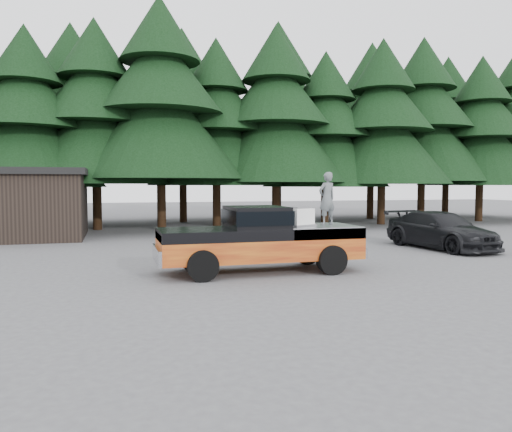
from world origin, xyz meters
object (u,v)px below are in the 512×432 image
object	(u,v)px
air_compressor	(299,218)
parked_car	(441,230)
pickup_truck	(260,249)
man_on_bed	(327,198)

from	to	relation	value
air_compressor	parked_car	world-z (taller)	air_compressor
pickup_truck	air_compressor	size ratio (longest dim) A/B	8.14
man_on_bed	parked_car	world-z (taller)	man_on_bed
air_compressor	parked_car	xyz separation A→B (m)	(7.36, 3.32, -0.85)
man_on_bed	parked_car	size ratio (longest dim) A/B	0.32
pickup_truck	parked_car	bearing A→B (deg)	20.20
man_on_bed	air_compressor	bearing A→B (deg)	1.03
pickup_truck	parked_car	xyz separation A→B (m)	(8.50, 3.13, 0.07)
parked_car	pickup_truck	bearing A→B (deg)	-166.48
pickup_truck	man_on_bed	size ratio (longest dim) A/B	3.75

